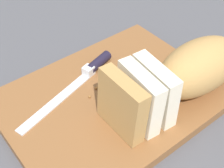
{
  "coord_description": "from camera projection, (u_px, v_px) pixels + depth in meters",
  "views": [
    {
      "loc": [
        0.26,
        0.34,
        0.46
      ],
      "look_at": [
        0.0,
        0.0,
        0.05
      ],
      "focal_mm": 50.7,
      "sensor_mm": 36.0,
      "label": 1
    }
  ],
  "objects": [
    {
      "name": "cutting_board",
      "position": [
        112.0,
        99.0,
        0.62
      ],
      "size": [
        0.41,
        0.32,
        0.02
      ],
      "primitive_type": "cube",
      "rotation": [
        0.0,
        0.0,
        0.01
      ],
      "color": "brown",
      "rests_on": "ground_plane"
    },
    {
      "name": "crumb_stray_right",
      "position": [
        99.0,
        87.0,
        0.62
      ],
      "size": [
        0.0,
        0.0,
        0.0
      ],
      "primitive_type": "sphere",
      "color": "#996633",
      "rests_on": "cutting_board"
    },
    {
      "name": "bread_knife",
      "position": [
        88.0,
        72.0,
        0.65
      ],
      "size": [
        0.25,
        0.09,
        0.02
      ],
      "rotation": [
        0.0,
        0.0,
        0.27
      ],
      "color": "silver",
      "rests_on": "cutting_board"
    },
    {
      "name": "crumb_near_loaf",
      "position": [
        90.0,
        97.0,
        0.61
      ],
      "size": [
        0.0,
        0.0,
        0.0
      ],
      "primitive_type": "sphere",
      "color": "#996633",
      "rests_on": "cutting_board"
    },
    {
      "name": "crumb_near_knife",
      "position": [
        140.0,
        75.0,
        0.65
      ],
      "size": [
        0.01,
        0.01,
        0.01
      ],
      "primitive_type": "sphere",
      "color": "#996633",
      "rests_on": "cutting_board"
    },
    {
      "name": "crumb_stray_left",
      "position": [
        96.0,
        88.0,
        0.62
      ],
      "size": [
        0.01,
        0.01,
        0.01
      ],
      "primitive_type": "sphere",
      "color": "#996633",
      "rests_on": "cutting_board"
    },
    {
      "name": "ground_plane",
      "position": [
        112.0,
        103.0,
        0.63
      ],
      "size": [
        3.0,
        3.0,
        0.0
      ],
      "primitive_type": "plane",
      "color": "#4C4C51"
    },
    {
      "name": "bread_loaf",
      "position": [
        183.0,
        75.0,
        0.58
      ],
      "size": [
        0.29,
        0.12,
        0.11
      ],
      "rotation": [
        0.0,
        0.0,
        -0.05
      ],
      "color": "tan",
      "rests_on": "cutting_board"
    }
  ]
}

